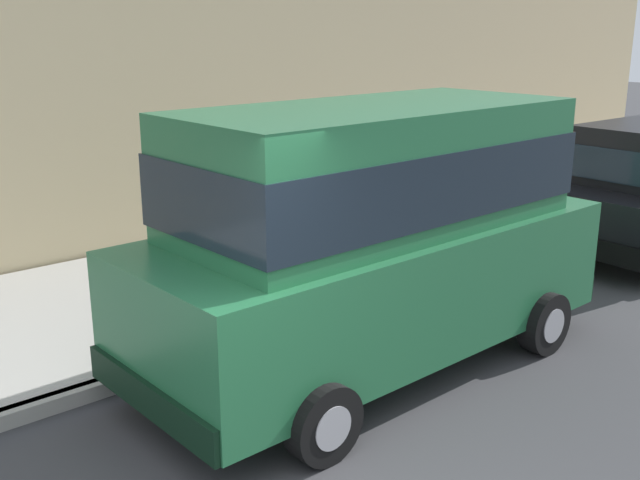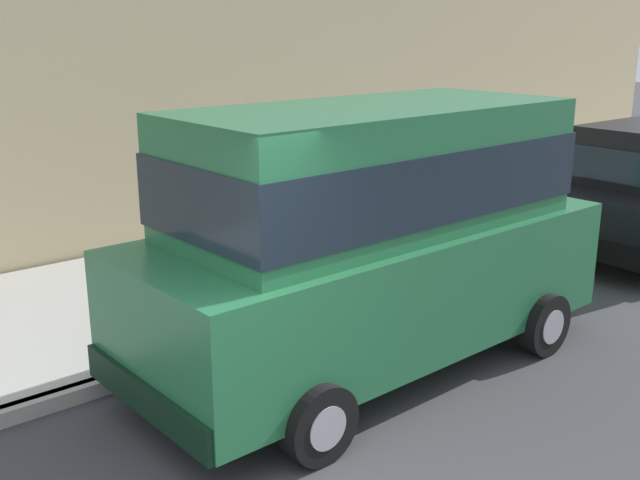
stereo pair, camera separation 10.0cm
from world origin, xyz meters
The scene contains 4 objects.
curb centered at (-3.20, 0.00, 0.07)m, with size 0.16×64.00×0.14m, color gray.
car_green_van centered at (-2.08, 2.61, 1.39)m, with size 2.20×4.93×2.52m.
dog_brown centered at (-5.60, 4.01, 0.43)m, with size 0.68×0.44×0.49m.
building_facade centered at (-7.10, 6.21, 2.05)m, with size 0.50×20.00×4.10m, color tan.
Camera 1 is at (2.71, -2.15, 3.21)m, focal length 42.12 mm.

